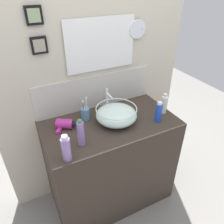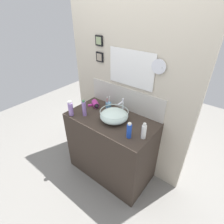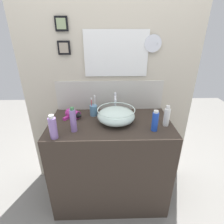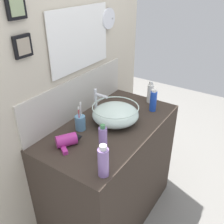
{
  "view_description": "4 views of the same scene",
  "coord_description": "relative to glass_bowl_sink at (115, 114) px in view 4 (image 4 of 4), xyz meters",
  "views": [
    {
      "loc": [
        -0.65,
        -1.32,
        1.96
      ],
      "look_at": [
        0.02,
        0.0,
        1.02
      ],
      "focal_mm": 35.0,
      "sensor_mm": 36.0,
      "label": 1
    },
    {
      "loc": [
        1.1,
        -1.37,
        2.12
      ],
      "look_at": [
        0.02,
        0.0,
        1.02
      ],
      "focal_mm": 28.0,
      "sensor_mm": 36.0,
      "label": 2
    },
    {
      "loc": [
        -0.02,
        -1.4,
        1.68
      ],
      "look_at": [
        0.02,
        0.0,
        1.02
      ],
      "focal_mm": 28.0,
      "sensor_mm": 36.0,
      "label": 3
    },
    {
      "loc": [
        -1.26,
        -0.84,
        1.88
      ],
      "look_at": [
        0.02,
        0.0,
        1.02
      ],
      "focal_mm": 40.0,
      "sensor_mm": 36.0,
      "label": 4
    }
  ],
  "objects": [
    {
      "name": "ground_plane",
      "position": [
        -0.05,
        0.01,
        -0.99
      ],
      "size": [
        6.0,
        6.0,
        0.0
      ],
      "primitive_type": "plane",
      "color": "gray"
    },
    {
      "name": "vanity_counter",
      "position": [
        -0.05,
        0.01,
        -0.53
      ],
      "size": [
        1.11,
        0.6,
        0.92
      ],
      "primitive_type": "cube",
      "color": "#382D26",
      "rests_on": "ground"
    },
    {
      "name": "back_panel",
      "position": [
        -0.05,
        0.33,
        0.17
      ],
      "size": [
        1.75,
        0.09,
        2.31
      ],
      "color": "beige",
      "rests_on": "ground"
    },
    {
      "name": "glass_bowl_sink",
      "position": [
        0.0,
        0.0,
        0.0
      ],
      "size": [
        0.34,
        0.34,
        0.13
      ],
      "color": "silver",
      "rests_on": "vanity_counter"
    },
    {
      "name": "faucet",
      "position": [
        -0.0,
        0.16,
        0.06
      ],
      "size": [
        0.02,
        0.12,
        0.22
      ],
      "color": "silver",
      "rests_on": "vanity_counter"
    },
    {
      "name": "hair_drier",
      "position": [
        -0.39,
        0.1,
        -0.03
      ],
      "size": [
        0.2,
        0.15,
        0.08
      ],
      "color": "#B22D8C",
      "rests_on": "vanity_counter"
    },
    {
      "name": "toothbrush_cup",
      "position": [
        -0.21,
        0.15,
        -0.01
      ],
      "size": [
        0.07,
        0.07,
        0.2
      ],
      "color": "#598CB2",
      "rests_on": "vanity_counter"
    },
    {
      "name": "spray_bottle",
      "position": [
        0.43,
        -0.06,
        0.02
      ],
      "size": [
        0.05,
        0.05,
        0.18
      ],
      "color": "white",
      "rests_on": "vanity_counter"
    },
    {
      "name": "soap_dispenser",
      "position": [
        -0.49,
        -0.24,
        0.02
      ],
      "size": [
        0.06,
        0.06,
        0.2
      ],
      "color": "#8C6BB2",
      "rests_on": "vanity_counter"
    },
    {
      "name": "lotion_bottle",
      "position": [
        0.31,
        -0.15,
        0.02
      ],
      "size": [
        0.05,
        0.05,
        0.18
      ],
      "color": "blue",
      "rests_on": "vanity_counter"
    },
    {
      "name": "shampoo_bottle",
      "position": [
        -0.35,
        -0.14,
        0.03
      ],
      "size": [
        0.05,
        0.05,
        0.21
      ],
      "color": "#8C6BB2",
      "rests_on": "vanity_counter"
    }
  ]
}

